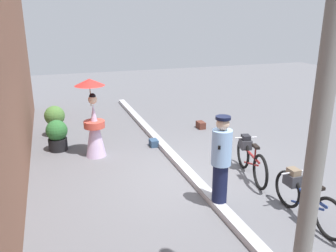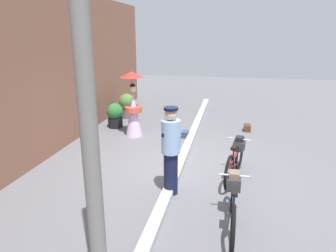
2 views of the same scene
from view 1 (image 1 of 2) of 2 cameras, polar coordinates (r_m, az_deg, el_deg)
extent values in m
plane|color=slate|center=(7.24, 3.83, -8.66)|extent=(30.00, 30.00, 0.00)
cube|color=#B2B2B7|center=(7.21, 3.84, -8.24)|extent=(14.00, 0.20, 0.12)
torus|color=black|center=(6.46, 19.12, -9.82)|extent=(0.66, 0.06, 0.66)
torus|color=black|center=(5.84, 25.13, -13.67)|extent=(0.66, 0.06, 0.66)
cube|color=navy|center=(6.07, 22.10, -10.51)|extent=(0.82, 0.04, 0.04)
cube|color=navy|center=(6.16, 21.91, -12.01)|extent=(0.72, 0.04, 0.26)
cylinder|color=navy|center=(5.91, 23.34, -10.29)|extent=(0.03, 0.03, 0.27)
cube|color=black|center=(5.85, 23.50, -9.10)|extent=(0.22, 0.09, 0.05)
cylinder|color=silver|center=(6.23, 20.01, -7.17)|extent=(0.03, 0.48, 0.03)
cube|color=#333338|center=(6.29, 19.88, -8.30)|extent=(0.26, 0.22, 0.20)
cube|color=#72604C|center=(6.24, 20.00, -7.23)|extent=(0.20, 0.16, 0.14)
torus|color=black|center=(7.77, 12.28, -4.33)|extent=(0.69, 0.20, 0.70)
torus|color=black|center=(6.93, 14.97, -7.33)|extent=(0.69, 0.20, 0.70)
cube|color=maroon|center=(7.29, 13.63, -4.69)|extent=(0.82, 0.21, 0.04)
cube|color=maroon|center=(7.36, 13.52, -6.07)|extent=(0.72, 0.18, 0.26)
cylinder|color=maroon|center=(7.09, 14.19, -4.38)|extent=(0.03, 0.03, 0.29)
cube|color=black|center=(7.04, 14.28, -3.30)|extent=(0.23, 0.13, 0.05)
cylinder|color=silver|center=(7.55, 12.72, -1.88)|extent=(0.13, 0.48, 0.03)
cube|color=#333338|center=(7.60, 12.65, -2.90)|extent=(0.30, 0.27, 0.20)
cube|color=black|center=(7.55, 12.71, -1.98)|extent=(0.23, 0.20, 0.14)
cylinder|color=#141938|center=(6.12, 8.53, -9.74)|extent=(0.26, 0.26, 0.81)
cylinder|color=#8CB2E0|center=(5.83, 8.84, -3.51)|extent=(0.34, 0.34, 0.61)
sphere|color=#D8B293|center=(5.70, 9.04, 0.39)|extent=(0.22, 0.22, 0.22)
cylinder|color=black|center=(5.67, 9.08, 1.35)|extent=(0.25, 0.25, 0.05)
cube|color=black|center=(5.81, 8.87, -2.95)|extent=(0.31, 0.28, 0.06)
cone|color=silver|center=(8.31, -11.99, -0.72)|extent=(0.48, 0.48, 1.28)
cylinder|color=#D14C3D|center=(8.26, -12.06, 0.29)|extent=(0.49, 0.49, 0.16)
sphere|color=beige|center=(8.11, -12.33, 4.28)|extent=(0.21, 0.21, 0.21)
sphere|color=black|center=(8.09, -12.36, 4.78)|extent=(0.15, 0.15, 0.15)
cylinder|color=olive|center=(8.12, -12.70, 5.17)|extent=(0.02, 0.02, 0.55)
cone|color=red|center=(8.07, -12.83, 7.07)|extent=(0.69, 0.69, 0.16)
cylinder|color=#59595B|center=(10.16, -17.99, -0.55)|extent=(0.41, 0.41, 0.36)
sphere|color=#4C7A38|center=(10.05, -18.21, 1.62)|extent=(0.55, 0.55, 0.55)
sphere|color=#4C7A38|center=(10.20, -17.73, 1.49)|extent=(0.30, 0.30, 0.30)
cylinder|color=black|center=(9.06, -17.68, -2.88)|extent=(0.46, 0.46, 0.31)
sphere|color=#2D6B33|center=(8.95, -17.89, -0.70)|extent=(0.52, 0.52, 0.52)
sphere|color=#2D6B33|center=(9.09, -17.39, -0.80)|extent=(0.29, 0.29, 0.29)
cube|color=navy|center=(8.91, -2.37, -2.81)|extent=(0.26, 0.20, 0.18)
cube|color=#243951|center=(8.91, -2.01, -2.50)|extent=(0.22, 0.07, 0.07)
cube|color=#592D23|center=(10.38, 5.43, 0.17)|extent=(0.32, 0.20, 0.20)
cube|color=#47241C|center=(10.39, 5.73, 0.46)|extent=(0.27, 0.07, 0.07)
cylinder|color=slate|center=(3.37, 24.08, 2.35)|extent=(0.18, 0.18, 4.80)
camera|label=2|loc=(3.63, 73.96, -0.20)|focal=32.60mm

